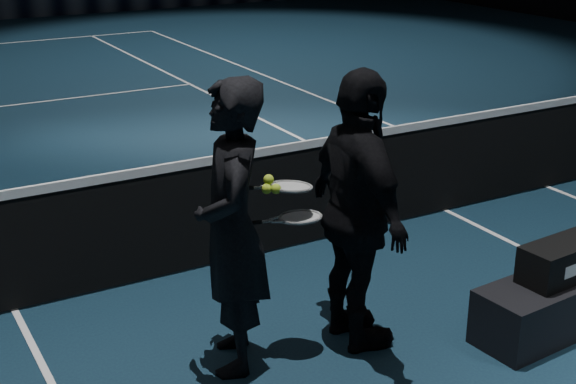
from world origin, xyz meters
The scene contains 11 objects.
floor centered at (0.00, 0.00, 0.00)m, with size 36.00×36.00×0.00m, color #0E2033.
court_lines centered at (0.00, 0.00, 0.00)m, with size 10.98×23.78×0.01m, color white, non-canonical shape.
net_mesh centered at (0.00, 0.00, 0.45)m, with size 12.80×0.02×0.86m, color black.
net_tape centered at (0.00, 0.00, 0.92)m, with size 12.80×0.03×0.07m, color white.
player_bench centered at (3.31, -2.15, 0.20)m, with size 1.33×0.44×0.40m, color black.
racket_bag centered at (3.31, -2.15, 0.53)m, with size 0.67×0.28×0.27m, color black.
player_a centered at (1.13, -1.42, 0.95)m, with size 0.70×0.46×1.91m, color black.
player_b centered at (1.96, -1.59, 0.95)m, with size 1.12×0.47×1.91m, color black.
racket_lower centered at (1.57, -1.51, 0.98)m, with size 0.68×0.22×0.03m, color black, non-canonical shape.
racket_upper centered at (1.53, -1.46, 1.17)m, with size 0.68×0.22×0.03m, color black, non-canonical shape.
tennis_balls centered at (1.38, -1.47, 1.21)m, with size 0.12×0.10×0.12m, color #8FC028, non-canonical shape.
Camera 1 is at (-0.82, -5.59, 2.90)m, focal length 50.00 mm.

